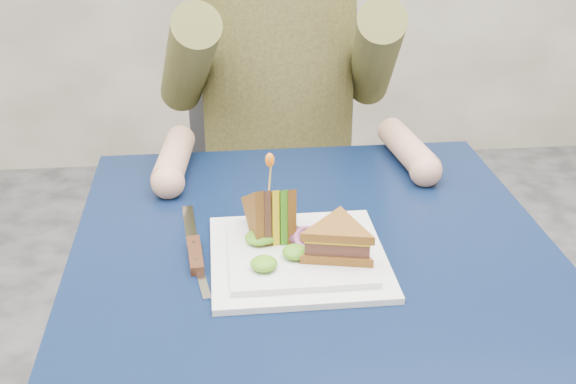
{
  "coord_description": "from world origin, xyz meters",
  "views": [
    {
      "loc": [
        -0.14,
        -0.98,
        1.3
      ],
      "look_at": [
        -0.04,
        -0.01,
        0.82
      ],
      "focal_mm": 45.0,
      "sensor_mm": 36.0,
      "label": 1
    }
  ],
  "objects": [
    {
      "name": "toothpick_frill",
      "position": [
        -0.07,
        -0.01,
        0.88
      ],
      "size": [
        0.01,
        0.01,
        0.02
      ],
      "primitive_type": "ellipsoid",
      "color": "orange",
      "rests_on": "sandwich_upright"
    },
    {
      "name": "diner",
      "position": [
        -0.0,
        0.56,
        0.91
      ],
      "size": [
        0.54,
        0.59,
        0.74
      ],
      "color": "brown",
      "rests_on": "chair"
    },
    {
      "name": "onion_ring",
      "position": [
        -0.02,
        -0.05,
        0.77
      ],
      "size": [
        0.04,
        0.04,
        0.02
      ],
      "primitive_type": "torus",
      "rotation": [
        0.44,
        0.0,
        0.0
      ],
      "color": "#9E4C7A",
      "rests_on": "plate"
    },
    {
      "name": "chair",
      "position": [
        0.0,
        0.67,
        0.54
      ],
      "size": [
        0.42,
        0.4,
        0.93
      ],
      "color": "#47474C",
      "rests_on": "ground"
    },
    {
      "name": "sandwich_flat",
      "position": [
        0.02,
        -0.08,
        0.78
      ],
      "size": [
        0.14,
        0.14,
        0.05
      ],
      "color": "brown",
      "rests_on": "plate"
    },
    {
      "name": "toothpick",
      "position": [
        -0.07,
        -0.01,
        0.85
      ],
      "size": [
        0.01,
        0.01,
        0.06
      ],
      "primitive_type": "cylinder",
      "rotation": [
        0.14,
        0.07,
        0.0
      ],
      "color": "tan",
      "rests_on": "sandwich_upright"
    },
    {
      "name": "lettuce_spill",
      "position": [
        -0.03,
        -0.05,
        0.76
      ],
      "size": [
        0.15,
        0.13,
        0.02
      ],
      "primitive_type": null,
      "color": "#337A14",
      "rests_on": "plate"
    },
    {
      "name": "table",
      "position": [
        0.0,
        0.0,
        0.65
      ],
      "size": [
        0.75,
        0.75,
        0.73
      ],
      "color": "black",
      "rests_on": "ground"
    },
    {
      "name": "plate",
      "position": [
        -0.03,
        -0.06,
        0.74
      ],
      "size": [
        0.26,
        0.26,
        0.02
      ],
      "color": "white",
      "rests_on": "table"
    },
    {
      "name": "fork",
      "position": [
        -0.18,
        -0.06,
        0.73
      ],
      "size": [
        0.04,
        0.18,
        0.01
      ],
      "color": "silver",
      "rests_on": "table"
    },
    {
      "name": "knife",
      "position": [
        -0.19,
        -0.02,
        0.74
      ],
      "size": [
        0.04,
        0.22,
        0.02
      ],
      "color": "silver",
      "rests_on": "table"
    },
    {
      "name": "sandwich_upright",
      "position": [
        -0.07,
        -0.01,
        0.78
      ],
      "size": [
        0.08,
        0.14,
        0.13
      ],
      "color": "brown",
      "rests_on": "plate"
    }
  ]
}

